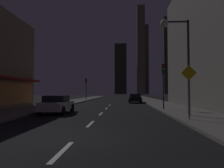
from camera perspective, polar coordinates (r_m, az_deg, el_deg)
name	(u,v)px	position (r m, az deg, el deg)	size (l,w,h in m)	color
ground_plane	(114,101)	(40.10, 0.60, -4.73)	(78.00, 136.00, 0.10)	black
sidewalk_right	(151,101)	(40.40, 10.60, -4.49)	(4.00, 76.00, 0.15)	#605E59
sidewalk_left	(78,100)	(41.01, -9.25, -4.47)	(4.00, 76.00, 0.15)	#605E59
lane_marking_center	(101,114)	(16.61, -3.06, -8.16)	(0.16, 23.00, 0.01)	silver
skyscraper_distant_tall	(121,69)	(156.61, 2.39, 4.05)	(8.70, 8.94, 37.36)	#2E2B22
skyscraper_distant_mid	(141,50)	(138.76, 7.93, 9.22)	(5.02, 5.09, 58.16)	#5E5946
skyscraper_distant_short	(144,60)	(152.46, 8.72, 6.54)	(6.07, 8.33, 49.48)	#3C392D
skyscraper_distant_slender	(167,56)	(161.35, 14.88, 7.51)	(5.41, 5.64, 57.33)	#373429
car_parked_near	(57,104)	(17.50, -14.84, -5.37)	(1.98, 4.24, 1.45)	silver
car_parked_far	(135,98)	(32.92, 6.33, -3.89)	(1.98, 4.24, 1.45)	black
fire_hydrant_far_left	(67,101)	(28.83, -12.35, -4.68)	(0.42, 0.30, 0.65)	#B2B2B2
traffic_light_near_right	(164,76)	(19.81, 13.97, 2.10)	(0.32, 0.48, 4.20)	#2D2D2D
traffic_light_far_left	(86,84)	(40.84, -7.13, -0.11)	(0.32, 0.48, 4.20)	#2D2D2D
street_lamp_right	(176,43)	(15.10, 17.16, 10.65)	(1.96, 0.56, 6.58)	#38383D
pedestrian_crossing_sign	(189,87)	(12.91, 20.35, -0.81)	(0.91, 0.08, 3.15)	slate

